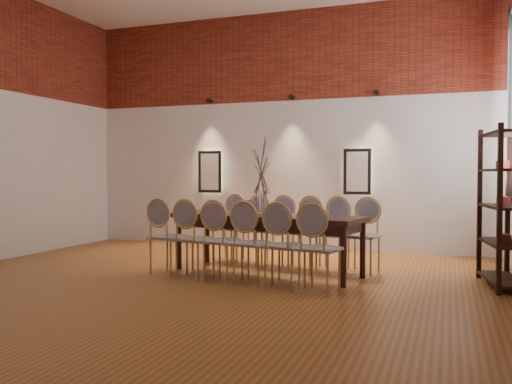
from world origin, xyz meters
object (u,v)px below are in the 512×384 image
(dining_table, at_px, (267,244))
(chair_near_e, at_px, (285,246))
(chair_far_b, at_px, (252,229))
(vase, at_px, (261,203))
(chair_far_e, at_px, (333,234))
(chair_near_d, at_px, (253,244))
(book, at_px, (280,213))
(chair_near_b, at_px, (195,239))
(chair_far_f, at_px, (363,236))
(bowl, at_px, (247,207))
(chair_near_f, at_px, (320,249))
(shelving_rack, at_px, (504,207))
(chair_far_d, at_px, (304,232))
(chair_far_c, at_px, (278,231))
(chair_near_a, at_px, (169,237))
(chair_far_a, at_px, (228,228))
(chair_near_c, at_px, (223,241))

(dining_table, height_order, chair_near_e, chair_near_e)
(dining_table, height_order, chair_far_b, chair_far_b)
(vase, bearing_deg, chair_far_e, 33.27)
(chair_near_d, distance_m, vase, 0.85)
(dining_table, height_order, book, book)
(chair_near_b, relative_size, chair_near_e, 1.00)
(chair_far_b, distance_m, chair_far_e, 1.24)
(chair_far_f, height_order, bowl, chair_far_f)
(chair_near_f, bearing_deg, chair_near_e, 180.00)
(vase, bearing_deg, shelving_rack, 2.49)
(chair_far_d, relative_size, chair_far_f, 1.00)
(chair_far_e, distance_m, book, 0.78)
(chair_far_c, height_order, shelving_rack, shelving_rack)
(chair_far_f, xyz_separation_m, vase, (-1.22, -0.46, 0.43))
(bowl, bearing_deg, shelving_rack, 2.64)
(dining_table, bearing_deg, chair_far_d, 73.06)
(chair_near_a, height_order, chair_far_a, same)
(chair_near_b, height_order, shelving_rack, shelving_rack)
(chair_near_a, distance_m, chair_near_c, 0.83)
(dining_table, height_order, chair_far_d, chair_far_d)
(chair_far_d, bearing_deg, chair_near_b, 58.66)
(chair_far_f, bearing_deg, bowl, 29.51)
(chair_near_d, bearing_deg, chair_far_f, 58.66)
(dining_table, distance_m, chair_far_c, 0.72)
(chair_near_e, relative_size, chair_near_f, 1.00)
(vase, bearing_deg, chair_far_a, 133.68)
(chair_near_c, relative_size, chair_far_e, 1.00)
(chair_near_c, bearing_deg, chair_far_f, 47.59)
(chair_far_a, bearing_deg, dining_table, 146.70)
(chair_near_e, relative_size, chair_far_a, 1.00)
(chair_near_d, xyz_separation_m, shelving_rack, (2.69, 0.84, 0.43))
(chair_far_d, height_order, chair_far_e, same)
(vase, xyz_separation_m, bowl, (-0.18, -0.02, -0.06))
(dining_table, relative_size, chair_far_c, 2.64)
(chair_near_f, xyz_separation_m, chair_far_f, (0.26, 1.33, 0.00))
(chair_near_e, xyz_separation_m, vase, (-0.56, 0.80, 0.43))
(dining_table, relative_size, chair_near_c, 2.64)
(dining_table, relative_size, chair_far_b, 2.64)
(chair_far_a, relative_size, chair_far_b, 1.00)
(chair_far_a, bearing_deg, vase, 144.60)
(chair_far_a, relative_size, chair_far_d, 1.00)
(chair_near_c, distance_m, chair_far_b, 1.42)
(chair_near_a, relative_size, chair_far_c, 1.00)
(chair_far_b, bearing_deg, chair_near_c, 106.94)
(vase, bearing_deg, chair_far_d, 56.31)
(chair_far_a, bearing_deg, chair_far_f, 180.00)
(chair_near_c, height_order, chair_near_f, same)
(chair_near_c, xyz_separation_m, chair_far_c, (0.26, 1.33, 0.00))
(dining_table, xyz_separation_m, chair_far_d, (0.33, 0.63, 0.09))
(chair_near_a, xyz_separation_m, chair_far_a, (0.26, 1.33, 0.00))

